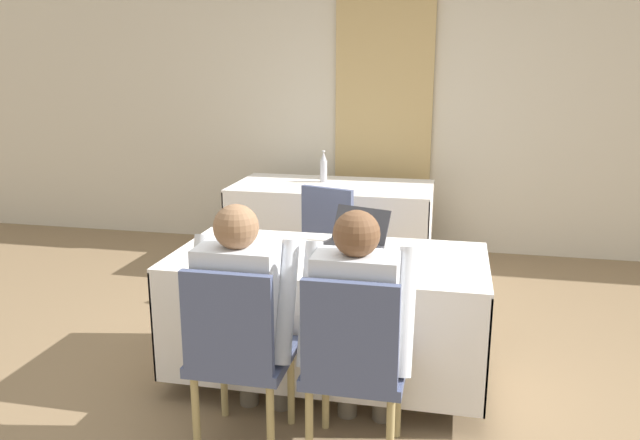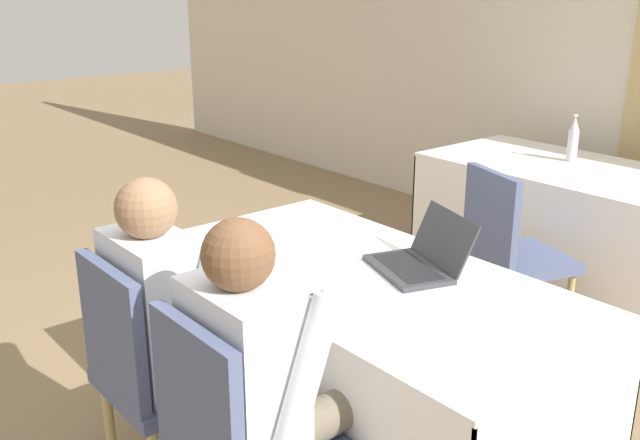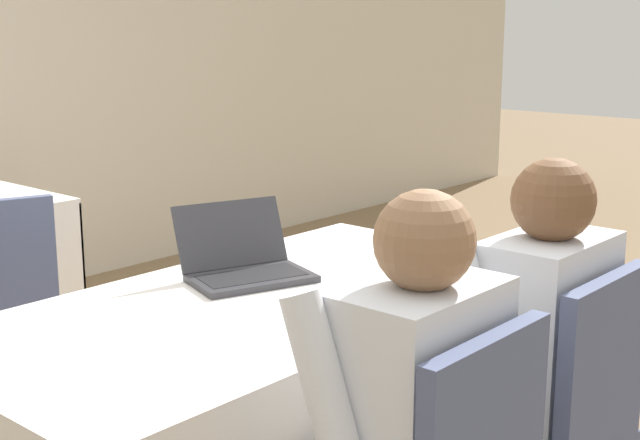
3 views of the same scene
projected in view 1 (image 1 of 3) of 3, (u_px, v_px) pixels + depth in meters
The scene contains 15 objects.
ground_plane at pixel (328, 378), 3.58m from camera, with size 24.00×24.00×0.00m, color #846B4C.
wall_back at pixel (387, 108), 5.87m from camera, with size 12.00×0.06×2.70m.
curtain_panel at pixel (383, 111), 5.83m from camera, with size 0.90×0.04×2.65m.
conference_table_near at pixel (328, 285), 3.44m from camera, with size 1.70×0.87×0.74m.
conference_table_far at pixel (332, 204), 5.42m from camera, with size 1.70×0.87×0.74m.
laptop at pixel (352, 241), 3.53m from camera, with size 0.42×0.39×0.21m.
cell_phone at pixel (328, 273), 3.09m from camera, with size 0.07×0.14×0.01m.
paper_beside_laptop at pixel (425, 253), 3.43m from camera, with size 0.32×0.36×0.00m.
paper_centre_table at pixel (441, 278), 3.04m from camera, with size 0.23×0.31×0.00m.
water_bottle at pixel (324, 168), 5.47m from camera, with size 0.06×0.06×0.28m.
chair_near_left at pixel (238, 349), 2.81m from camera, with size 0.44×0.44×0.91m.
chair_near_right at pixel (354, 361), 2.70m from camera, with size 0.44×0.44×0.91m.
chair_far_spare at pixel (335, 239), 4.58m from camera, with size 0.56×0.56×0.91m.
person_checkered_shirt at pixel (245, 308), 2.87m from camera, with size 0.50×0.52×1.17m.
person_white_shirt at pixel (358, 317), 2.76m from camera, with size 0.50×0.52×1.17m.
Camera 1 is at (0.65, -3.18, 1.75)m, focal length 35.00 mm.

